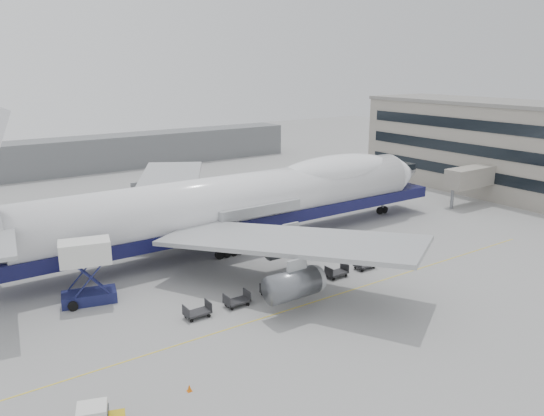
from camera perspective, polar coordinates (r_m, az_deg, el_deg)
ground at (r=56.48m, az=2.77°, el=-7.27°), size 260.00×260.00×0.00m
apron_line at (r=52.25m, az=6.82°, el=-9.30°), size 60.00×0.15×0.01m
hangar at (r=114.91m, az=-23.30°, el=4.91°), size 110.00×8.00×7.00m
airliner at (r=64.48m, az=-3.18°, el=0.86°), size 67.00×55.30×19.98m
catering_truck at (r=52.03m, az=-19.33°, el=-6.10°), size 5.29×4.17×6.07m
traffic_cone at (r=38.57m, az=-8.88°, el=-18.58°), size 0.35×0.35×0.51m
dolly_0 at (r=47.93m, az=-8.04°, el=-11.00°), size 2.30×1.35×1.30m
dolly_1 at (r=49.66m, az=-3.80°, el=-9.90°), size 2.30×1.35×1.30m
dolly_2 at (r=51.66m, az=0.11°, el=-8.84°), size 2.30×1.35×1.30m
dolly_3 at (r=53.88m, az=3.70°, el=-7.82°), size 2.30×1.35×1.30m
dolly_4 at (r=56.31m, az=6.97°, el=-6.86°), size 2.30×1.35×1.30m
dolly_5 at (r=58.92m, az=9.95°, el=-5.96°), size 2.30×1.35×1.30m
dolly_6 at (r=61.68m, az=12.66°, el=-5.13°), size 2.30×1.35×1.30m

